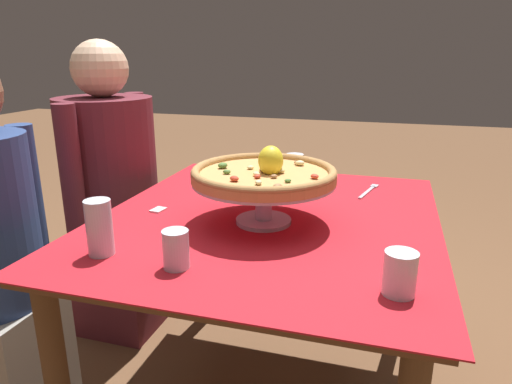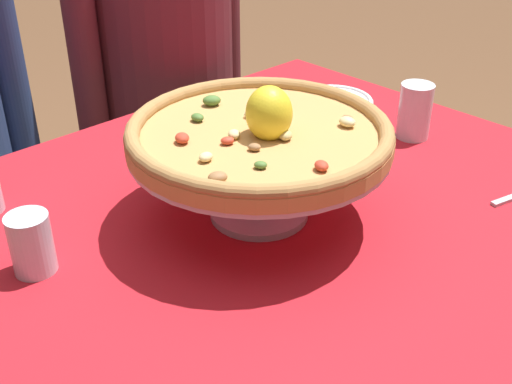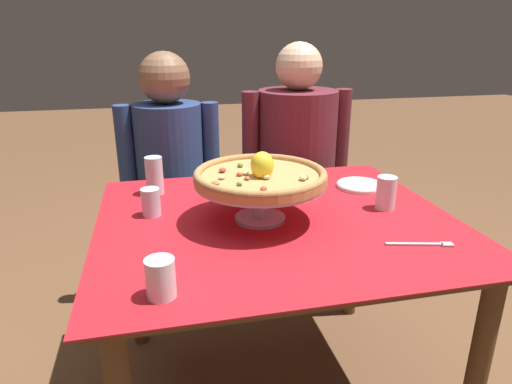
# 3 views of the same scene
# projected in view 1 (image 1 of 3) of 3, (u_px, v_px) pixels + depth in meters

# --- Properties ---
(dining_table) EXTENTS (1.14, 1.00, 0.71)m
(dining_table) POSITION_uv_depth(u_px,v_px,m) (268.00, 247.00, 1.43)
(dining_table) COLOR brown
(dining_table) RESTS_ON ground
(pizza_stand) EXTENTS (0.41, 0.41, 0.13)m
(pizza_stand) POSITION_uv_depth(u_px,v_px,m) (264.00, 191.00, 1.32)
(pizza_stand) COLOR #B7B7C1
(pizza_stand) RESTS_ON dining_table
(pizza) EXTENTS (0.41, 0.41, 0.10)m
(pizza) POSITION_uv_depth(u_px,v_px,m) (264.00, 173.00, 1.30)
(pizza) COLOR tan
(pizza) RESTS_ON pizza_stand
(water_glass_back_left) EXTENTS (0.06, 0.06, 0.14)m
(water_glass_back_left) POSITION_uv_depth(u_px,v_px,m) (100.00, 230.00, 1.12)
(water_glass_back_left) COLOR silver
(water_glass_back_left) RESTS_ON dining_table
(water_glass_front_left) EXTENTS (0.07, 0.07, 0.09)m
(water_glass_front_left) POSITION_uv_depth(u_px,v_px,m) (400.00, 276.00, 0.94)
(water_glass_front_left) COLOR white
(water_glass_front_left) RESTS_ON dining_table
(water_glass_side_right) EXTENTS (0.07, 0.07, 0.11)m
(water_glass_side_right) POSITION_uv_depth(u_px,v_px,m) (295.00, 171.00, 1.73)
(water_glass_side_right) COLOR white
(water_glass_side_right) RESTS_ON dining_table
(water_glass_side_left) EXTENTS (0.06, 0.06, 0.09)m
(water_glass_side_left) POSITION_uv_depth(u_px,v_px,m) (176.00, 252.00, 1.06)
(water_glass_side_left) COLOR silver
(water_glass_side_left) RESTS_ON dining_table
(side_plate) EXTENTS (0.18, 0.18, 0.02)m
(side_plate) POSITION_uv_depth(u_px,v_px,m) (240.00, 176.00, 1.81)
(side_plate) COLOR silver
(side_plate) RESTS_ON dining_table
(dinner_fork) EXTENTS (0.19, 0.06, 0.01)m
(dinner_fork) POSITION_uv_depth(u_px,v_px,m) (369.00, 191.00, 1.64)
(dinner_fork) COLOR #B7B7C1
(dinner_fork) RESTS_ON dining_table
(sugar_packet) EXTENTS (0.05, 0.04, 0.00)m
(sugar_packet) POSITION_uv_depth(u_px,v_px,m) (158.00, 210.00, 1.45)
(sugar_packet) COLOR beige
(sugar_packet) RESTS_ON dining_table
(diner_right) EXTENTS (0.54, 0.38, 1.24)m
(diner_right) POSITION_uv_depth(u_px,v_px,m) (112.00, 195.00, 1.91)
(diner_right) COLOR maroon
(diner_right) RESTS_ON ground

